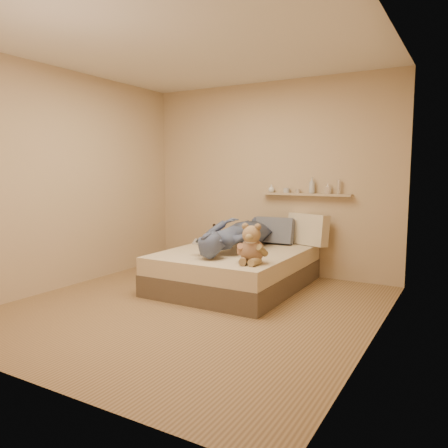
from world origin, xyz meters
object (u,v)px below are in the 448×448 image
Objects in this scene: teddy_bear at (252,247)px; wall_shelf at (306,194)px; dark_plush at (217,235)px; person at (237,233)px; game_console at (201,242)px; pillow_cream at (308,229)px; bed at (235,269)px; pillow_grey at (274,231)px.

wall_shelf is at bearing 88.14° from teddy_bear.
person reaches higher than dark_plush.
game_console is 0.91m from dark_plush.
person is at bearing -130.40° from pillow_cream.
bed is 10.31× the size of game_console.
wall_shelf is at bearing 63.26° from game_console.
game_console is 1.26m from pillow_grey.
pillow_grey is (-0.29, 1.27, -0.00)m from teddy_bear.
wall_shelf is at bearing 131.56° from pillow_cream.
person is (-0.52, 0.66, 0.02)m from teddy_bear.
teddy_bear is 0.35× the size of wall_shelf.
pillow_grey is at bearing 102.88° from teddy_bear.
teddy_bear is at bearing -43.78° from dark_plush.
wall_shelf is (0.57, 0.83, 0.45)m from person.
pillow_grey is (0.38, 1.21, 0.01)m from game_console.
wall_shelf is at bearing 58.82° from bed.
game_console is 1.56m from pillow_cream.
bed is 7.33× the size of dark_plush.
pillow_grey is 0.63m from wall_shelf.
pillow_cream reaches higher than person.
person is at bearing 75.87° from game_console.
bed is at bearing -36.55° from dark_plush.
pillow_cream is (0.79, 1.35, 0.04)m from game_console.
person reaches higher than pillow_grey.
game_console is at bearing -116.74° from wall_shelf.
game_console is (-0.17, -0.52, 0.39)m from bed.
game_console is 0.34× the size of pillow_cream.
pillow_grey is at bearing 26.81° from dark_plush.
bed is 0.67m from dark_plush.
game_console is at bearing 74.38° from person.
person is 1.10m from wall_shelf.
teddy_bear is at bearing -77.12° from pillow_grey.
wall_shelf is at bearing -125.91° from person.
dark_plush is 0.47× the size of pillow_cream.
teddy_bear is 0.77× the size of pillow_cream.
pillow_grey reaches higher than dark_plush.
wall_shelf is (-0.07, 0.08, 0.45)m from pillow_cream.
pillow_cream is at bearing 18.88° from pillow_grey.
game_console is 0.67m from teddy_bear.
wall_shelf is at bearing 28.90° from dark_plush.
dark_plush reaches higher than game_console.
dark_plush is 0.52× the size of pillow_grey.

